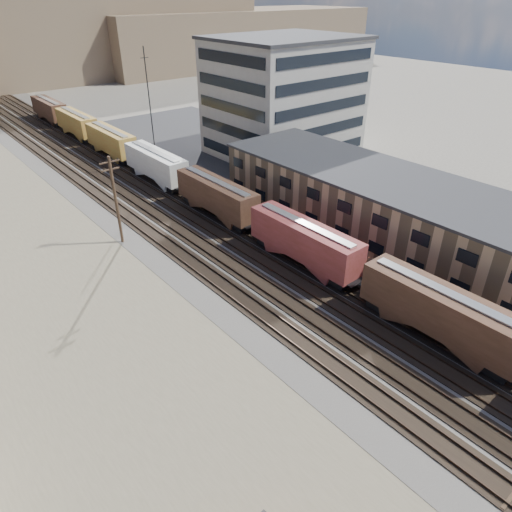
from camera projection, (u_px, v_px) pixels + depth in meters
ballast_bed at (155, 201)px, 61.61m from camera, size 18.00×200.00×0.06m
dirt_yard at (22, 286)px, 43.97m from camera, size 24.00×180.00×0.03m
asphalt_lot at (347, 193)px, 63.83m from camera, size 26.00×120.00×0.04m
rail_tracks at (151, 201)px, 61.27m from camera, size 11.40×200.00×0.24m
freight_train at (184, 178)px, 61.21m from camera, size 3.00×119.74×4.46m
warehouse at (378, 205)px, 51.50m from camera, size 12.40×40.40×7.25m
office_tower at (284, 97)px, 75.63m from camera, size 22.60×18.60×18.45m
utility_pole_north at (116, 199)px, 48.96m from camera, size 2.20×0.32×10.00m
radio_mast at (151, 112)px, 66.92m from camera, size 1.20×0.16×18.00m
parked_car_blue at (253, 145)px, 81.02m from camera, size 3.97×6.07×1.55m
parked_car_far at (375, 167)px, 71.29m from camera, size 2.37×4.15×1.33m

